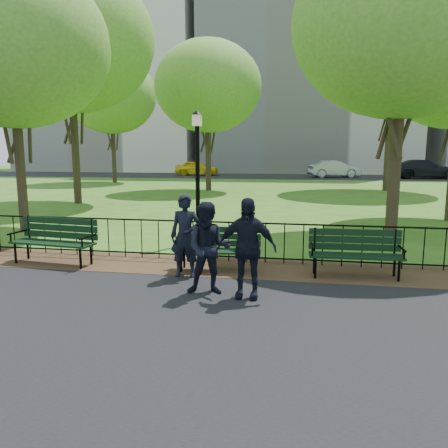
% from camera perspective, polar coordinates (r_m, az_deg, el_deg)
% --- Properties ---
extents(ground, '(120.00, 120.00, 0.00)m').
position_cam_1_polar(ground, '(7.77, -3.30, -8.52)').
color(ground, '#38671B').
extents(asphalt_path, '(60.00, 9.20, 0.01)m').
position_cam_1_polar(asphalt_path, '(4.80, -13.39, -20.71)').
color(asphalt_path, black).
rests_on(asphalt_path, ground).
extents(dirt_strip, '(60.00, 1.60, 0.01)m').
position_cam_1_polar(dirt_strip, '(9.17, -1.12, -5.59)').
color(dirt_strip, '#362816').
rests_on(dirt_strip, ground).
extents(far_street, '(70.00, 9.00, 0.01)m').
position_cam_1_polar(far_street, '(42.29, 7.81, 6.17)').
color(far_street, black).
rests_on(far_street, ground).
extents(iron_fence, '(24.06, 0.06, 1.00)m').
position_cam_1_polar(iron_fence, '(9.54, -0.55, -2.00)').
color(iron_fence, black).
rests_on(iron_fence, ground).
extents(apartment_west, '(22.00, 15.00, 26.00)m').
position_cam_1_polar(apartment_west, '(61.00, -13.72, 19.25)').
color(apartment_west, white).
rests_on(apartment_west, ground).
extents(apartment_mid, '(24.00, 15.00, 30.00)m').
position_cam_1_polar(apartment_mid, '(56.60, 10.96, 22.20)').
color(apartment_mid, beige).
rests_on(apartment_mid, ground).
extents(park_bench_main, '(1.72, 0.66, 0.96)m').
position_cam_1_polar(park_bench_main, '(8.78, -2.45, -2.39)').
color(park_bench_main, black).
rests_on(park_bench_main, ground).
extents(park_bench_left_a, '(1.93, 0.80, 1.06)m').
position_cam_1_polar(park_bench_left_a, '(10.05, -21.17, -1.43)').
color(park_bench_left_a, black).
rests_on(park_bench_left_a, ground).
extents(park_bench_right_a, '(1.76, 0.60, 0.99)m').
position_cam_1_polar(park_bench_right_a, '(8.74, 16.77, -3.03)').
color(park_bench_right_a, black).
rests_on(park_bench_right_a, ground).
extents(lamppost, '(0.31, 0.31, 3.43)m').
position_cam_1_polar(lamppost, '(11.44, -3.48, 6.81)').
color(lamppost, black).
rests_on(lamppost, ground).
extents(tree_near_w, '(5.61, 5.61, 7.82)m').
position_cam_1_polar(tree_near_w, '(14.85, -26.06, 20.33)').
color(tree_near_w, '#2D2116').
rests_on(tree_near_w, ground).
extents(tree_near_e, '(6.00, 6.00, 8.36)m').
position_cam_1_polar(tree_near_e, '(13.69, 22.47, 23.20)').
color(tree_near_e, '#2D2116').
rests_on(tree_near_e, ground).
extents(tree_mid_w, '(7.50, 7.50, 10.45)m').
position_cam_1_polar(tree_mid_w, '(21.91, -19.56, 21.79)').
color(tree_mid_w, '#2D2116').
rests_on(tree_mid_w, ground).
extents(tree_far_c, '(6.41, 6.41, 8.94)m').
position_cam_1_polar(tree_far_c, '(27.31, -2.11, 17.50)').
color(tree_far_c, '#2D2116').
rests_on(tree_far_c, ground).
extents(tree_far_e, '(8.21, 8.21, 11.45)m').
position_cam_1_polar(tree_far_e, '(29.17, 21.22, 19.85)').
color(tree_far_e, '#2D2116').
rests_on(tree_far_e, ground).
extents(tree_far_w, '(6.79, 6.79, 9.46)m').
position_cam_1_polar(tree_far_w, '(35.40, -14.51, 15.97)').
color(tree_far_w, '#2D2116').
rests_on(tree_far_w, ground).
extents(person_left, '(0.60, 0.42, 1.59)m').
position_cam_1_polar(person_left, '(8.34, -5.05, -1.56)').
color(person_left, black).
rests_on(person_left, asphalt_path).
extents(person_mid, '(0.80, 0.49, 1.56)m').
position_cam_1_polar(person_mid, '(7.32, -2.00, -3.19)').
color(person_mid, black).
rests_on(person_mid, asphalt_path).
extents(person_right, '(0.98, 0.41, 1.66)m').
position_cam_1_polar(person_right, '(7.12, 2.97, -3.16)').
color(person_right, black).
rests_on(person_right, asphalt_path).
extents(taxi, '(4.34, 1.86, 1.46)m').
position_cam_1_polar(taxi, '(43.92, -3.56, 7.32)').
color(taxi, yellow).
rests_on(taxi, far_street).
extents(sedan_silver, '(4.98, 2.96, 1.55)m').
position_cam_1_polar(sedan_silver, '(41.62, 14.18, 6.99)').
color(sedan_silver, '#96989D').
rests_on(sedan_silver, far_street).
extents(sedan_dark, '(5.82, 2.63, 1.65)m').
position_cam_1_polar(sedan_dark, '(42.53, 24.69, 6.54)').
color(sedan_dark, black).
rests_on(sedan_dark, far_street).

